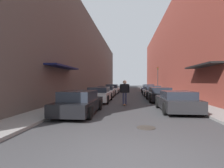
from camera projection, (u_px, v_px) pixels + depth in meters
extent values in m
plane|color=#38383A|center=(130.00, 94.00, 24.96)|extent=(117.28, 117.28, 0.00)
cube|color=gray|center=(103.00, 91.00, 30.73)|extent=(1.80, 53.31, 0.12)
cube|color=gray|center=(157.00, 92.00, 29.80)|extent=(1.80, 53.31, 0.12)
cube|color=#564C47|center=(87.00, 61.00, 30.95)|extent=(4.00, 53.31, 11.00)
cube|color=#141947|center=(63.00, 67.00, 13.51)|extent=(1.00, 4.80, 0.12)
cube|color=brown|center=(175.00, 55.00, 29.43)|extent=(4.00, 53.31, 12.71)
cube|color=black|center=(202.00, 66.00, 12.47)|extent=(1.00, 4.80, 0.12)
cube|color=black|center=(80.00, 105.00, 9.50)|extent=(1.81, 4.48, 0.59)
cube|color=#232833|center=(79.00, 96.00, 9.27)|extent=(1.58, 2.34, 0.49)
cylinder|color=black|center=(73.00, 104.00, 10.97)|extent=(0.18, 0.65, 0.65)
cylinder|color=black|center=(100.00, 105.00, 10.79)|extent=(0.18, 0.65, 0.65)
cylinder|color=black|center=(54.00, 112.00, 8.22)|extent=(0.18, 0.65, 0.65)
cylinder|color=black|center=(90.00, 113.00, 8.04)|extent=(0.18, 0.65, 0.65)
cube|color=silver|center=(100.00, 96.00, 15.17)|extent=(1.79, 4.58, 0.68)
cube|color=#232833|center=(99.00, 90.00, 14.94)|extent=(1.57, 2.39, 0.42)
cylinder|color=black|center=(93.00, 96.00, 16.67)|extent=(0.18, 0.69, 0.69)
cylinder|color=black|center=(111.00, 97.00, 16.50)|extent=(0.18, 0.69, 0.69)
cylinder|color=black|center=(86.00, 99.00, 13.85)|extent=(0.18, 0.69, 0.69)
cylinder|color=black|center=(108.00, 100.00, 13.68)|extent=(0.18, 0.69, 0.69)
cube|color=silver|center=(106.00, 92.00, 20.58)|extent=(1.99, 4.12, 0.64)
cube|color=#232833|center=(106.00, 88.00, 20.37)|extent=(1.73, 2.15, 0.40)
cylinder|color=black|center=(100.00, 93.00, 21.93)|extent=(0.18, 0.72, 0.72)
cylinder|color=black|center=(115.00, 93.00, 21.74)|extent=(0.18, 0.72, 0.72)
cylinder|color=black|center=(96.00, 94.00, 19.41)|extent=(0.18, 0.72, 0.72)
cylinder|color=black|center=(113.00, 94.00, 19.22)|extent=(0.18, 0.72, 0.72)
cube|color=silver|center=(112.00, 90.00, 25.89)|extent=(1.90, 4.04, 0.68)
cube|color=#232833|center=(112.00, 86.00, 25.68)|extent=(1.65, 2.11, 0.53)
cylinder|color=black|center=(107.00, 91.00, 27.22)|extent=(0.18, 0.61, 0.61)
cylinder|color=black|center=(119.00, 91.00, 27.04)|extent=(0.18, 0.61, 0.61)
cylinder|color=black|center=(105.00, 92.00, 24.74)|extent=(0.18, 0.61, 0.61)
cylinder|color=black|center=(118.00, 92.00, 24.56)|extent=(0.18, 0.61, 0.61)
cube|color=#232326|center=(176.00, 103.00, 10.29)|extent=(1.85, 4.05, 0.62)
cube|color=#232833|center=(177.00, 95.00, 10.08)|extent=(1.63, 2.11, 0.41)
cylinder|color=black|center=(157.00, 103.00, 11.63)|extent=(0.18, 0.68, 0.68)
cylinder|color=black|center=(186.00, 103.00, 11.45)|extent=(0.18, 0.68, 0.68)
cylinder|color=black|center=(165.00, 109.00, 9.13)|extent=(0.18, 0.68, 0.68)
cylinder|color=black|center=(201.00, 109.00, 8.95)|extent=(0.18, 0.68, 0.68)
cube|color=black|center=(159.00, 96.00, 15.76)|extent=(1.91, 4.54, 0.62)
cube|color=#232833|center=(159.00, 90.00, 15.53)|extent=(1.67, 2.36, 0.44)
cylinder|color=black|center=(147.00, 96.00, 17.26)|extent=(0.18, 0.71, 0.71)
cylinder|color=black|center=(166.00, 96.00, 17.07)|extent=(0.18, 0.71, 0.71)
cylinder|color=black|center=(150.00, 99.00, 14.46)|extent=(0.18, 0.71, 0.71)
cylinder|color=black|center=(174.00, 99.00, 14.27)|extent=(0.18, 0.71, 0.71)
cube|color=silver|center=(152.00, 92.00, 21.19)|extent=(1.96, 4.49, 0.62)
cube|color=#232833|center=(152.00, 88.00, 20.96)|extent=(1.72, 2.34, 0.49)
cylinder|color=black|center=(143.00, 93.00, 22.67)|extent=(0.18, 0.60, 0.60)
cylinder|color=black|center=(158.00, 93.00, 22.48)|extent=(0.18, 0.60, 0.60)
cylinder|color=black|center=(145.00, 94.00, 19.91)|extent=(0.18, 0.60, 0.60)
cylinder|color=black|center=(162.00, 95.00, 19.72)|extent=(0.18, 0.60, 0.60)
cube|color=navy|center=(148.00, 90.00, 26.86)|extent=(1.77, 3.97, 0.66)
cube|color=#232833|center=(148.00, 86.00, 26.65)|extent=(1.56, 2.07, 0.53)
cylinder|color=black|center=(142.00, 91.00, 28.17)|extent=(0.18, 0.64, 0.64)
cylinder|color=black|center=(153.00, 91.00, 28.00)|extent=(0.18, 0.64, 0.64)
cylinder|color=black|center=(143.00, 91.00, 25.72)|extent=(0.18, 0.64, 0.64)
cylinder|color=black|center=(155.00, 92.00, 25.55)|extent=(0.18, 0.64, 0.64)
cube|color=brown|center=(125.00, 104.00, 12.99)|extent=(0.20, 0.78, 0.02)
cylinder|color=beige|center=(124.00, 104.00, 13.25)|extent=(0.03, 0.06, 0.06)
cylinder|color=beige|center=(126.00, 104.00, 13.23)|extent=(0.03, 0.06, 0.06)
cylinder|color=beige|center=(123.00, 105.00, 12.75)|extent=(0.03, 0.06, 0.06)
cylinder|color=beige|center=(126.00, 105.00, 12.74)|extent=(0.03, 0.06, 0.06)
cylinder|color=#2D3351|center=(123.00, 98.00, 13.00)|extent=(0.13, 0.13, 0.86)
cylinder|color=#2D3351|center=(126.00, 99.00, 12.98)|extent=(0.13, 0.13, 0.86)
cube|color=black|center=(125.00, 88.00, 12.98)|extent=(0.51, 0.23, 0.66)
sphere|color=beige|center=(125.00, 82.00, 12.97)|extent=(0.27, 0.27, 0.27)
cylinder|color=black|center=(120.00, 88.00, 13.01)|extent=(0.10, 0.10, 0.62)
cylinder|color=black|center=(129.00, 88.00, 12.95)|extent=(0.10, 0.10, 0.62)
cylinder|color=#332D28|center=(146.00, 128.00, 6.62)|extent=(0.70, 0.70, 0.02)
cylinder|color=#2D2D2D|center=(158.00, 79.00, 27.26)|extent=(0.10, 0.10, 3.98)
cube|color=#332D0F|center=(158.00, 68.00, 27.24)|extent=(0.16, 0.16, 0.45)
sphere|color=red|center=(158.00, 67.00, 27.15)|extent=(0.11, 0.11, 0.11)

